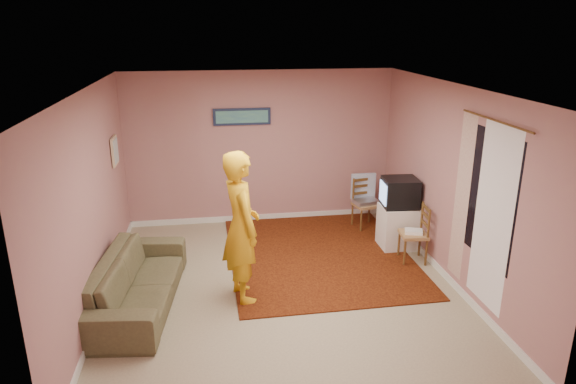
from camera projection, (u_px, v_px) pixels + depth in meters
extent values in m
plane|color=tan|center=(282.00, 288.00, 6.76)|extent=(5.00, 5.00, 0.00)
cube|color=#A4726C|center=(260.00, 148.00, 8.70)|extent=(4.50, 0.02, 2.60)
cube|color=#A4726C|center=(326.00, 294.00, 4.00)|extent=(4.50, 0.02, 2.60)
cube|color=#A4726C|center=(92.00, 203.00, 6.02)|extent=(0.02, 5.00, 2.60)
cube|color=#A4726C|center=(452.00, 186.00, 6.68)|extent=(0.02, 5.00, 2.60)
cube|color=silver|center=(281.00, 88.00, 5.94)|extent=(4.50, 5.00, 0.02)
cube|color=silver|center=(262.00, 217.00, 9.08)|extent=(4.50, 0.02, 0.10)
cube|color=silver|center=(105.00, 298.00, 6.41)|extent=(0.02, 5.00, 0.10)
cube|color=silver|center=(442.00, 272.00, 7.07)|extent=(0.02, 5.00, 0.10)
cube|color=black|center=(489.00, 197.00, 5.79)|extent=(0.01, 1.10, 1.50)
cube|color=white|center=(493.00, 218.00, 5.71)|extent=(0.01, 0.75, 2.10)
cube|color=silver|center=(462.00, 198.00, 6.36)|extent=(0.01, 0.35, 2.10)
cylinder|color=brown|center=(495.00, 120.00, 5.51)|extent=(0.02, 1.40, 0.02)
cube|color=#151E3B|center=(242.00, 117.00, 8.45)|extent=(0.95, 0.03, 0.28)
cube|color=#306386|center=(242.00, 117.00, 8.43)|extent=(0.86, 0.01, 0.20)
cube|color=beige|center=(115.00, 151.00, 7.45)|extent=(0.03, 0.38, 0.42)
cube|color=#B1BEC2|center=(116.00, 151.00, 7.45)|extent=(0.01, 0.30, 0.34)
cube|color=black|center=(318.00, 253.00, 7.75)|extent=(2.68, 3.33, 0.02)
cube|color=white|center=(397.00, 227.00, 7.89)|extent=(0.53, 0.48, 0.67)
cube|color=black|center=(400.00, 192.00, 7.72)|extent=(0.54, 0.49, 0.44)
cube|color=#8CB2F2|center=(383.00, 193.00, 7.70)|extent=(0.05, 0.37, 0.31)
cube|color=#AC8053|center=(366.00, 205.00, 8.63)|extent=(0.45, 0.44, 0.05)
cube|color=brown|center=(366.00, 193.00, 8.56)|extent=(0.38, 0.12, 0.44)
cube|color=#A6A6AB|center=(366.00, 202.00, 8.61)|extent=(0.44, 0.36, 0.07)
cube|color=#7C97CC|center=(363.00, 186.00, 8.72)|extent=(0.42, 0.05, 0.44)
cube|color=#AC8053|center=(413.00, 235.00, 7.40)|extent=(0.41, 0.42, 0.05)
cube|color=brown|center=(415.00, 220.00, 7.33)|extent=(0.08, 0.39, 0.44)
cube|color=white|center=(414.00, 231.00, 7.39)|extent=(0.29, 0.25, 0.05)
imported|color=brown|center=(137.00, 281.00, 6.26)|extent=(1.09, 2.26, 0.63)
imported|color=gold|center=(241.00, 227.00, 6.24)|extent=(0.61, 0.79, 1.91)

